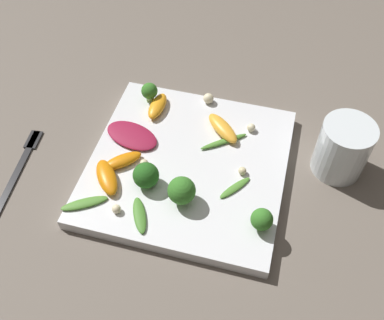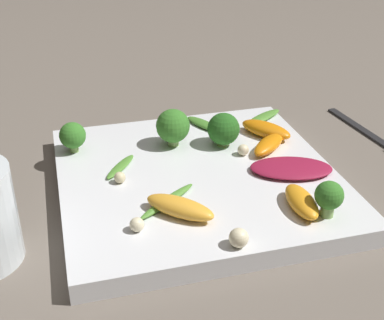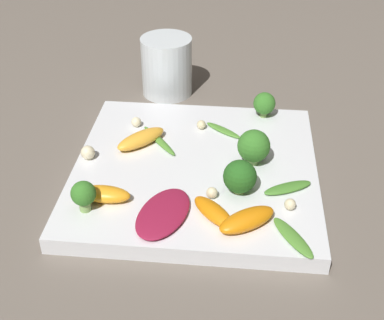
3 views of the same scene
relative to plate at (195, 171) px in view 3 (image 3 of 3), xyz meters
name	(u,v)px [view 3 (image 3 of 3)]	position (x,y,z in m)	size (l,w,h in m)	color
ground_plane	(195,178)	(0.00, 0.00, -0.01)	(2.40, 2.40, 0.00)	#6B6056
plate	(195,171)	(0.00, 0.00, 0.00)	(0.31, 0.31, 0.02)	white
drinking_glass	(167,66)	(-0.23, -0.07, 0.04)	(0.08, 0.08, 0.10)	white
radicchio_leaf_0	(163,213)	(0.10, -0.03, 0.02)	(0.10, 0.08, 0.01)	maroon
orange_segment_0	(247,220)	(0.11, 0.07, 0.02)	(0.06, 0.07, 0.02)	orange
orange_segment_1	(104,194)	(0.08, -0.10, 0.02)	(0.03, 0.06, 0.02)	orange
orange_segment_2	(141,139)	(-0.04, -0.08, 0.02)	(0.07, 0.07, 0.02)	#FCAD33
orange_segment_3	(214,212)	(0.10, 0.03, 0.02)	(0.06, 0.06, 0.01)	orange
broccoli_floret_0	(84,195)	(0.10, -0.12, 0.03)	(0.03, 0.03, 0.04)	#84AD5B
broccoli_floret_1	(240,177)	(0.05, 0.06, 0.03)	(0.04, 0.04, 0.04)	#84AD5B
broccoli_floret_2	(254,146)	(-0.01, 0.07, 0.04)	(0.04, 0.04, 0.05)	#84AD5B
broccoli_floret_3	(264,104)	(-0.13, 0.09, 0.03)	(0.03, 0.03, 0.04)	#7A9E51
arugula_sprig_0	(159,140)	(-0.05, -0.05, 0.01)	(0.07, 0.06, 0.01)	#518E33
arugula_sprig_1	(223,130)	(-0.08, 0.03, 0.01)	(0.05, 0.06, 0.00)	#518E33
arugula_sprig_2	(293,237)	(0.13, 0.12, 0.01)	(0.07, 0.05, 0.01)	#518E33
arugula_sprig_3	(288,188)	(0.04, 0.12, 0.01)	(0.04, 0.06, 0.01)	#47842D
macadamia_nut_0	(201,125)	(-0.09, 0.00, 0.02)	(0.01, 0.01, 0.01)	beige
macadamia_nut_1	(290,204)	(0.08, 0.12, 0.02)	(0.01, 0.01, 0.01)	beige
macadamia_nut_2	(136,122)	(-0.09, -0.09, 0.02)	(0.01, 0.01, 0.01)	beige
macadamia_nut_3	(88,152)	(0.00, -0.14, 0.02)	(0.02, 0.02, 0.02)	beige
macadamia_nut_4	(212,193)	(0.06, 0.03, 0.02)	(0.01, 0.01, 0.01)	beige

